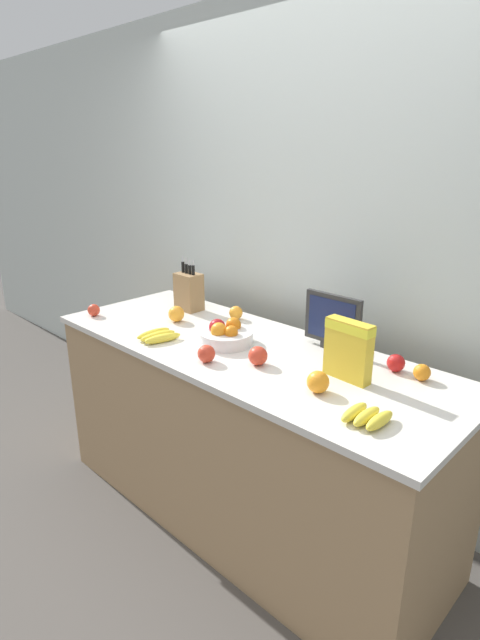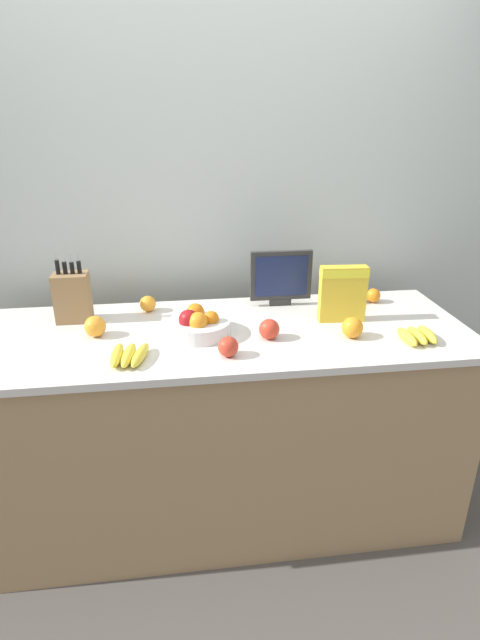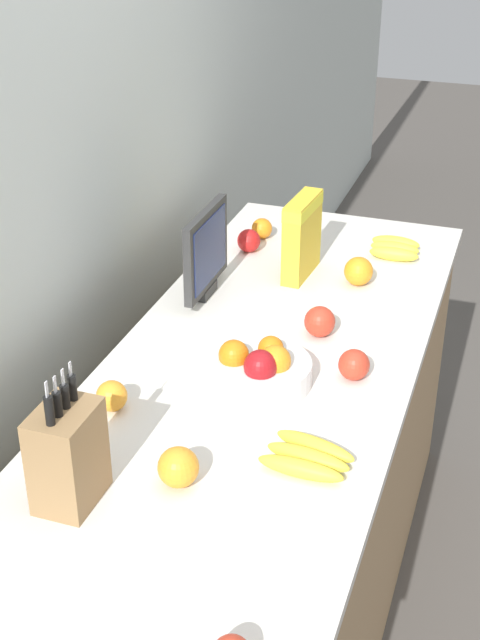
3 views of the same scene
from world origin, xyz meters
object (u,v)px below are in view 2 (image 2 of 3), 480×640
object	(u,v)px
small_monitor	(281,277)
apple_by_knife_block	(269,329)
cereal_box	(343,291)
orange_near_bowl	(148,304)
orange_front_left	(373,296)
orange_front_right	(95,326)
orange_front_center	(352,328)
knife_block	(72,297)
apple_near_bananas	(228,347)
banana_bunch_left	(129,355)
apple_rightmost	(349,296)
banana_bunch_right	(417,336)
fruit_bowl	(198,325)

from	to	relation	value
small_monitor	apple_by_knife_block	bearing A→B (deg)	-108.54
cereal_box	orange_near_bowl	size ratio (longest dim) A/B	3.33
cereal_box	orange_front_left	bearing A→B (deg)	44.99
orange_front_right	apple_by_knife_block	bearing A→B (deg)	-9.68
apple_by_knife_block	orange_front_center	xyz separation A→B (m)	(0.34, -0.03, 0.00)
knife_block	apple_by_knife_block	xyz separation A→B (m)	(0.81, -0.31, -0.07)
apple_near_bananas	orange_near_bowl	world-z (taller)	apple_near_bananas
banana_bunch_left	apple_rightmost	size ratio (longest dim) A/B	2.68
banana_bunch_right	apple_by_knife_block	distance (m)	0.59
orange_front_center	apple_by_knife_block	bearing A→B (deg)	174.56
apple_by_knife_block	orange_front_right	bearing A→B (deg)	170.32
banana_bunch_right	orange_front_center	world-z (taller)	orange_front_center
apple_by_knife_block	orange_front_center	bearing A→B (deg)	-5.44
banana_bunch_left	apple_rightmost	bearing A→B (deg)	24.91
banana_bunch_right	orange_front_right	bearing A→B (deg)	170.44
apple_near_bananas	orange_front_right	distance (m)	0.58
knife_block	banana_bunch_left	xyz separation A→B (m)	(0.26, -0.42, -0.09)
banana_bunch_right	apple_by_knife_block	world-z (taller)	apple_by_knife_block
banana_bunch_right	apple_by_knife_block	xyz separation A→B (m)	(-0.59, 0.10, 0.02)
cereal_box	apple_by_knife_block	bearing A→B (deg)	-152.99
fruit_bowl	orange_near_bowl	xyz separation A→B (m)	(-0.22, 0.29, -0.01)
small_monitor	fruit_bowl	size ratio (longest dim) A/B	1.12
fruit_bowl	banana_bunch_left	distance (m)	0.33
cereal_box	banana_bunch_right	xyz separation A→B (m)	(0.24, -0.25, -0.11)
cereal_box	orange_front_left	xyz separation A→B (m)	(0.23, 0.20, -0.10)
fruit_bowl	orange_near_bowl	world-z (taller)	fruit_bowl
fruit_bowl	apple_rightmost	bearing A→B (deg)	20.22
apple_by_knife_block	apple_near_bananas	size ratio (longest dim) A/B	1.07
banana_bunch_right	orange_near_bowl	distance (m)	1.18
knife_block	small_monitor	bearing A→B (deg)	3.83
cereal_box	banana_bunch_left	world-z (taller)	cereal_box
orange_front_right	small_monitor	bearing A→B (deg)	16.87
knife_block	orange_front_left	distance (m)	1.39
cereal_box	orange_front_left	distance (m)	0.32
banana_bunch_right	orange_front_left	bearing A→B (deg)	91.49
orange_front_center	knife_block	bearing A→B (deg)	163.60
apple_by_knife_block	orange_near_bowl	bearing A→B (deg)	143.31
apple_rightmost	orange_front_left	world-z (taller)	apple_rightmost
fruit_bowl	banana_bunch_right	xyz separation A→B (m)	(0.87, -0.18, -0.02)
apple_near_bananas	orange_near_bowl	xyz separation A→B (m)	(-0.32, 0.50, -0.00)
cereal_box	small_monitor	bearing A→B (deg)	139.58
apple_by_knife_block	banana_bunch_right	bearing A→B (deg)	-9.42
orange_front_right	orange_front_center	size ratio (longest dim) A/B	1.00
small_monitor	fruit_bowl	distance (m)	0.51
fruit_bowl	apple_rightmost	distance (m)	0.79
banana_bunch_left	orange_near_bowl	world-z (taller)	orange_near_bowl
apple_by_knife_block	orange_front_left	size ratio (longest dim) A/B	1.22
knife_block	cereal_box	distance (m)	1.17
orange_front_right	orange_near_bowl	size ratio (longest dim) A/B	1.17
banana_bunch_left	orange_front_center	size ratio (longest dim) A/B	2.32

